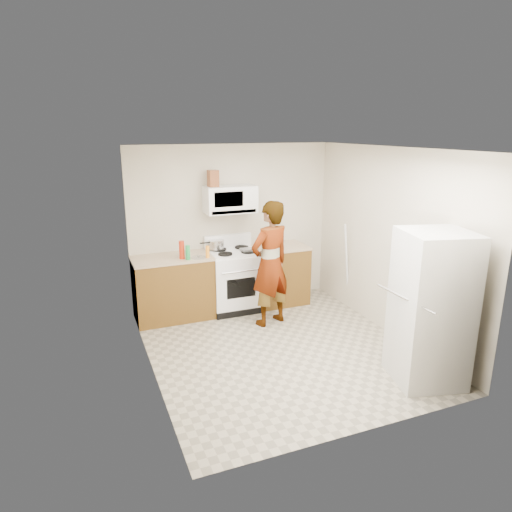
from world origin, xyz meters
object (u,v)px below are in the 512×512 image
gas_range (234,279)px  microwave (230,199)px  kettle (273,239)px  saucepan (216,245)px  fridge (431,308)px  person (270,264)px

gas_range → microwave: bearing=90.0°
kettle → saucepan: kettle is taller
saucepan → kettle: bearing=-2.5°
gas_range → microwave: 1.22m
kettle → microwave: bearing=179.2°
gas_range → fridge: 3.06m
fridge → kettle: (-0.60, 2.86, 0.17)m
gas_range → fridge: fridge is taller
fridge → saucepan: fridge is taller
fridge → saucepan: size_ratio=7.29×
microwave → person: size_ratio=0.43×
microwave → kettle: size_ratio=4.23×
gas_range → saucepan: bearing=144.5°
saucepan → person: bearing=-58.8°
gas_range → kettle: (0.70, 0.12, 0.54)m
gas_range → fridge: (1.30, -2.75, 0.36)m
kettle → gas_range: bearing=-170.5°
person → kettle: bearing=-134.8°
gas_range → person: bearing=-66.9°
kettle → saucepan: bearing=177.5°
microwave → fridge: (1.30, -2.87, -0.85)m
person → saucepan: person is taller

